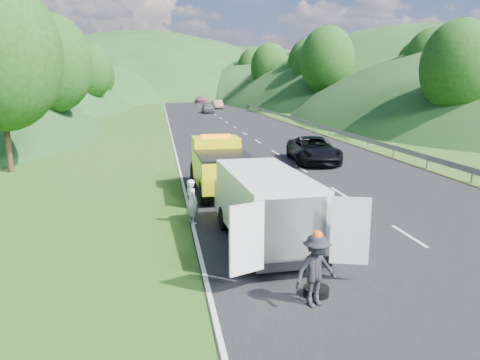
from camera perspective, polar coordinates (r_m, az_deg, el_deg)
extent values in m
plane|color=#38661E|center=(16.95, 7.65, -5.25)|extent=(320.00, 320.00, 0.00)
cube|color=black|center=(56.20, -1.62, 7.05)|extent=(14.00, 200.00, 0.02)
cube|color=gray|center=(69.78, 2.91, 8.03)|extent=(0.06, 140.00, 1.52)
cylinder|color=black|center=(22.99, -5.57, 0.73)|extent=(0.37, 1.01, 1.00)
cylinder|color=black|center=(23.24, -0.91, 0.91)|extent=(0.37, 1.01, 1.00)
cylinder|color=black|center=(19.12, -4.41, -1.61)|extent=(0.37, 1.01, 1.00)
cylinder|color=black|center=(19.41, 1.16, -1.36)|extent=(0.37, 1.01, 1.00)
cube|color=#FFEE0D|center=(22.10, -2.95, 2.81)|extent=(2.18, 1.64, 1.90)
cube|color=#FFEE0D|center=(19.96, -2.04, 1.07)|extent=(2.27, 3.44, 1.30)
cube|color=black|center=(19.84, -2.05, 3.05)|extent=(2.27, 3.44, 0.10)
cube|color=black|center=(23.37, -3.35, 1.95)|extent=(2.02, 1.24, 0.70)
cube|color=black|center=(23.99, -3.54, 1.73)|extent=(2.10, 0.24, 0.50)
cube|color=#FFEE0D|center=(23.60, -3.49, 3.64)|extent=(2.01, 0.83, 1.09)
cube|color=orange|center=(21.96, -2.98, 5.38)|extent=(1.40, 0.28, 0.16)
cube|color=black|center=(22.73, -3.21, 3.96)|extent=(1.90, 0.12, 0.90)
cylinder|color=black|center=(16.00, -1.88, -4.69)|extent=(0.35, 0.83, 0.81)
cylinder|color=black|center=(16.42, 4.40, -4.27)|extent=(0.35, 0.83, 0.81)
cylinder|color=black|center=(12.81, 1.09, -9.06)|extent=(0.35, 0.83, 0.81)
cylinder|color=black|center=(13.34, 8.80, -8.32)|extent=(0.35, 0.83, 0.81)
cube|color=white|center=(14.23, 3.11, -2.82)|extent=(2.36, 5.37, 1.87)
cube|color=white|center=(16.94, 0.52, -1.76)|extent=(2.07, 1.02, 1.01)
cube|color=black|center=(16.57, 0.69, 0.79)|extent=(1.89, 0.44, 0.84)
cube|color=black|center=(11.87, 6.54, -5.96)|extent=(1.73, 0.19, 1.62)
cube|color=white|center=(11.10, 0.84, -7.18)|extent=(0.91, 0.43, 1.72)
cube|color=white|center=(11.96, 13.27, -6.06)|extent=(0.94, 0.34, 1.72)
cube|color=black|center=(12.09, 6.59, -10.21)|extent=(2.03, 0.26, 0.25)
imported|color=silver|center=(16.87, -5.84, -5.29)|extent=(0.64, 0.71, 1.59)
imported|color=tan|center=(16.29, -1.11, -5.86)|extent=(0.65, 0.62, 1.07)
imported|color=black|center=(11.14, 9.09, -14.92)|extent=(1.23, 0.94, 1.69)
cube|color=#625C4A|center=(17.03, -5.73, -4.18)|extent=(0.33, 0.19, 0.53)
cylinder|color=black|center=(11.61, 9.26, -13.76)|extent=(0.62, 0.62, 0.20)
imported|color=black|center=(29.27, 8.91, 2.12)|extent=(3.12, 5.82, 1.56)
imported|color=#525156|center=(71.77, -3.93, 8.14)|extent=(1.72, 4.27, 1.46)
imported|color=#835E57|center=(82.12, -2.74, 8.66)|extent=(1.59, 4.56, 1.50)
imported|color=#994C6B|center=(103.05, -4.73, 9.35)|extent=(2.07, 5.09, 1.48)
imported|color=slate|center=(125.82, -6.15, 9.83)|extent=(1.72, 4.27, 1.46)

